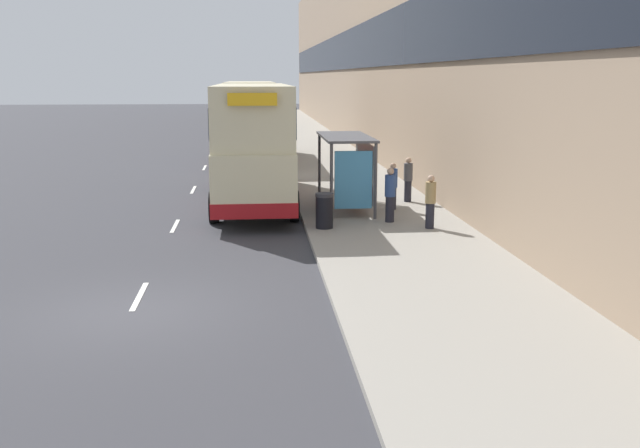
# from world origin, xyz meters

# --- Properties ---
(ground_plane) EXTENTS (220.00, 220.00, 0.00)m
(ground_plane) POSITION_xyz_m (0.00, 0.00, 0.00)
(ground_plane) COLOR #38383D
(pavement) EXTENTS (5.00, 93.00, 0.14)m
(pavement) POSITION_xyz_m (6.50, 38.50, 0.07)
(pavement) COLOR gray
(pavement) RESTS_ON ground_plane
(terrace_facade) EXTENTS (3.10, 93.00, 14.10)m
(terrace_facade) POSITION_xyz_m (10.49, 38.50, 7.05)
(terrace_facade) COLOR #9E846B
(terrace_facade) RESTS_ON ground_plane
(lane_mark_0) EXTENTS (0.12, 2.00, 0.01)m
(lane_mark_0) POSITION_xyz_m (0.00, 1.02, 0.01)
(lane_mark_0) COLOR silver
(lane_mark_0) RESTS_ON ground_plane
(lane_mark_1) EXTENTS (0.12, 2.00, 0.01)m
(lane_mark_1) POSITION_xyz_m (0.00, 8.31, 0.01)
(lane_mark_1) COLOR silver
(lane_mark_1) RESTS_ON ground_plane
(lane_mark_2) EXTENTS (0.12, 2.00, 0.01)m
(lane_mark_2) POSITION_xyz_m (0.00, 15.60, 0.01)
(lane_mark_2) COLOR silver
(lane_mark_2) RESTS_ON ground_plane
(lane_mark_3) EXTENTS (0.12, 2.00, 0.01)m
(lane_mark_3) POSITION_xyz_m (0.00, 22.89, 0.01)
(lane_mark_3) COLOR silver
(lane_mark_3) RESTS_ON ground_plane
(lane_mark_4) EXTENTS (0.12, 2.00, 0.01)m
(lane_mark_4) POSITION_xyz_m (0.00, 30.18, 0.01)
(lane_mark_4) COLOR silver
(lane_mark_4) RESTS_ON ground_plane
(lane_mark_5) EXTENTS (0.12, 2.00, 0.01)m
(lane_mark_5) POSITION_xyz_m (0.00, 37.47, 0.01)
(lane_mark_5) COLOR silver
(lane_mark_5) RESTS_ON ground_plane
(lane_mark_6) EXTENTS (0.12, 2.00, 0.01)m
(lane_mark_6) POSITION_xyz_m (0.00, 44.76, 0.01)
(lane_mark_6) COLOR silver
(lane_mark_6) RESTS_ON ground_plane
(bus_shelter) EXTENTS (1.60, 4.20, 2.48)m
(bus_shelter) POSITION_xyz_m (5.77, 9.86, 1.88)
(bus_shelter) COLOR #4C4C51
(bus_shelter) RESTS_ON ground_plane
(double_decker_bus_near) EXTENTS (2.85, 10.56, 4.30)m
(double_decker_bus_near) POSITION_xyz_m (2.47, 11.97, 2.28)
(double_decker_bus_near) COLOR beige
(double_decker_bus_near) RESTS_ON ground_plane
(double_decker_bus_ahead) EXTENTS (2.85, 11.15, 4.30)m
(double_decker_bus_ahead) POSITION_xyz_m (2.37, 25.35, 2.29)
(double_decker_bus_ahead) COLOR beige
(double_decker_bus_ahead) RESTS_ON ground_plane
(car_0) EXTENTS (1.92, 3.94, 1.80)m
(car_0) POSITION_xyz_m (2.39, 55.06, 0.88)
(car_0) COLOR navy
(car_0) RESTS_ON ground_plane
(car_1) EXTENTS (2.01, 4.31, 1.76)m
(car_1) POSITION_xyz_m (1.85, 68.31, 0.87)
(car_1) COLOR #4C5156
(car_1) RESTS_ON ground_plane
(car_2) EXTENTS (2.09, 4.02, 1.82)m
(car_2) POSITION_xyz_m (2.99, 35.69, 0.89)
(car_2) COLOR black
(car_2) RESTS_ON ground_plane
(car_3) EXTENTS (2.09, 3.81, 1.68)m
(car_3) POSITION_xyz_m (1.97, 45.54, 0.84)
(car_3) COLOR navy
(car_3) RESTS_ON ground_plane
(pedestrian_at_shelter) EXTENTS (0.32, 0.32, 1.60)m
(pedestrian_at_shelter) POSITION_xyz_m (8.02, 11.23, 0.96)
(pedestrian_at_shelter) COLOR #23232D
(pedestrian_at_shelter) RESTS_ON ground_plane
(pedestrian_1) EXTENTS (0.33, 0.33, 1.69)m
(pedestrian_1) POSITION_xyz_m (6.67, 7.67, 1.00)
(pedestrian_1) COLOR #23232D
(pedestrian_1) RESTS_ON ground_plane
(pedestrian_2) EXTENTS (0.32, 0.32, 1.60)m
(pedestrian_2) POSITION_xyz_m (7.68, 6.62, 0.96)
(pedestrian_2) COLOR #23232D
(pedestrian_2) RESTS_ON ground_plane
(pedestrian_3) EXTENTS (0.32, 0.32, 1.59)m
(pedestrian_3) POSITION_xyz_m (7.17, 9.78, 0.95)
(pedestrian_3) COLOR #23232D
(pedestrian_3) RESTS_ON ground_plane
(litter_bin) EXTENTS (0.55, 0.55, 1.05)m
(litter_bin) POSITION_xyz_m (4.55, 6.95, 0.67)
(litter_bin) COLOR black
(litter_bin) RESTS_ON ground_plane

